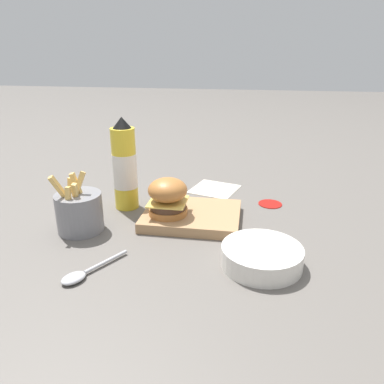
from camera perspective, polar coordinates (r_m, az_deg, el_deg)
The scene contains 9 objects.
ground_plane at distance 0.90m, azimuth 1.92°, elevation -4.78°, with size 6.00×6.00×0.00m, color #5B5651.
serving_board at distance 0.91m, azimuth 0.00°, elevation -3.63°, with size 0.23×0.18×0.02m.
burger at distance 0.88m, azimuth -3.71°, elevation -0.66°, with size 0.09×0.09×0.09m.
ketchup_bottle at distance 0.97m, azimuth -10.22°, elevation 3.74°, with size 0.06×0.06×0.24m.
fries_basket at distance 0.89m, azimuth -16.81°, elevation -2.86°, with size 0.10×0.10×0.14m.
side_bowl at distance 0.74m, azimuth 10.59°, elevation -9.52°, with size 0.16×0.16×0.04m.
spoon at distance 0.73m, azimuth -16.67°, elevation -11.98°, with size 0.09×0.14×0.01m.
ketchup_puddle at distance 1.03m, azimuth 11.83°, elevation -1.75°, with size 0.06×0.06×0.00m.
parchment_square at distance 1.11m, azimuth 3.28°, elevation 0.50°, with size 0.16×0.16×0.00m.
Camera 1 is at (0.10, -0.80, 0.40)m, focal length 35.00 mm.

